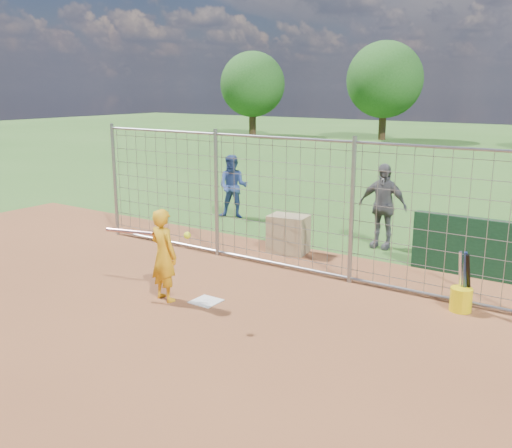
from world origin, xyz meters
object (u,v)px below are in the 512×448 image
Objects in this scene: batter at (164,255)px; bystander_b at (382,206)px; equipment_bin at (288,234)px; bystander_a at (233,187)px; bucket_with_bats at (461,296)px.

bystander_b is (1.68, 4.99, 0.16)m from batter.
batter is at bearing -102.07° from equipment_bin.
bystander_b is 2.30× the size of equipment_bin.
batter is at bearing -107.81° from bystander_b.
batter is 5.27m from bystander_b.
batter is 3.52m from equipment_bin.
batter reaches higher than equipment_bin.
bystander_a is (-2.69, 5.49, 0.07)m from batter.
bucket_with_bats is at bearing -142.02° from batter.
bucket_with_bats is at bearing -25.88° from equipment_bin.
batter is at bearing -151.47° from bucket_with_bats.
equipment_bin is 4.10m from bucket_with_bats.
bystander_a is at bearing 174.24° from bystander_b.
bucket_with_bats is at bearing -48.47° from bystander_a.
bystander_b reaches higher than bucket_with_bats.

